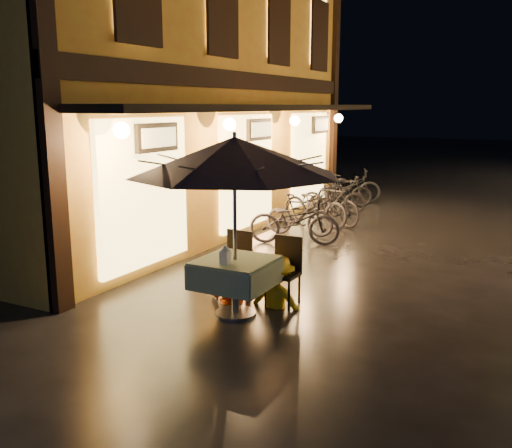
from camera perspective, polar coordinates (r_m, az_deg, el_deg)
The scene contains 16 objects.
ground at distance 7.70m, azimuth 7.61°, elevation -9.57°, with size 90.00×90.00×0.00m, color black.
west_building at distance 13.52m, azimuth -9.78°, elevation 15.50°, with size 5.90×11.40×7.40m.
cafe_table at distance 7.66m, azimuth -2.09°, elevation -4.94°, with size 0.99×0.99×0.78m.
patio_umbrella at distance 7.37m, azimuth -2.18°, elevation 6.78°, with size 2.80×2.80×2.46m.
cafe_chair_left at distance 8.48m, azimuth -1.97°, elevation -3.63°, with size 0.42×0.42×0.97m.
cafe_chair_right at distance 8.13m, azimuth 2.95°, elevation -4.32°, with size 0.42×0.42×0.97m.
table_lantern at distance 7.36m, azimuth -3.12°, elevation -2.98°, with size 0.16×0.16×0.25m.
person_orange at distance 8.24m, azimuth -2.51°, elevation -2.60°, with size 0.73×0.57×1.49m, color #BE3400.
person_yellow at distance 7.99m, azimuth 2.16°, elevation -3.31°, with size 0.92×0.53×1.42m, color yellow.
bicycle_0 at distance 11.64m, azimuth 3.83°, elevation 0.31°, with size 0.64×1.84×0.97m, color black.
bicycle_1 at distance 12.42m, azimuth 4.39°, elevation 0.90°, with size 0.43×1.52×0.92m, color black.
bicycle_2 at distance 13.58m, azimuth 5.99°, elevation 1.93°, with size 0.65×1.86×0.98m, color black.
bicycle_3 at distance 13.63m, azimuth 7.65°, elevation 2.04°, with size 0.48×1.71×1.03m, color black.
bicycle_4 at distance 15.12m, azimuth 7.74°, elevation 2.70°, with size 0.58×1.67×0.88m, color black.
bicycle_5 at distance 16.15m, azimuth 8.87°, elevation 3.29°, with size 0.43×1.51×0.91m, color black.
bicycle_6 at distance 16.80m, azimuth 9.15°, elevation 3.75°, with size 0.66×1.89×0.99m, color black.
Camera 1 is at (2.40, -6.77, 2.78)m, focal length 40.00 mm.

